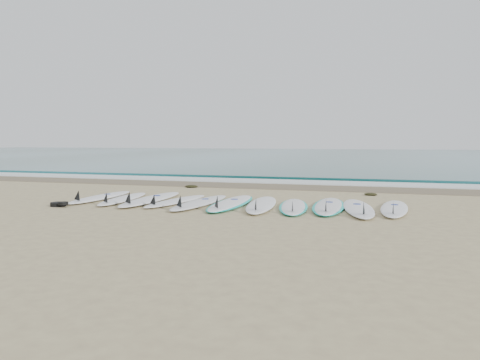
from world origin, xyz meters
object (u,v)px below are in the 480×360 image
(surfboard_0, at_px, (100,197))
(surfboard_10, at_px, (394,208))
(surfboard_5, at_px, (231,203))
(leash_coil, at_px, (59,204))

(surfboard_0, relative_size, surfboard_10, 1.03)
(surfboard_5, distance_m, surfboard_10, 3.32)
(leash_coil, bearing_deg, surfboard_0, 83.92)
(surfboard_10, height_order, leash_coil, surfboard_10)
(surfboard_0, height_order, surfboard_5, surfboard_5)
(surfboard_10, distance_m, leash_coil, 6.83)
(surfboard_10, bearing_deg, surfboard_0, -176.39)
(leash_coil, bearing_deg, surfboard_5, 19.69)
(surfboard_5, height_order, leash_coil, surfboard_5)
(surfboard_5, xyz_separation_m, leash_coil, (-3.38, -1.21, -0.00))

